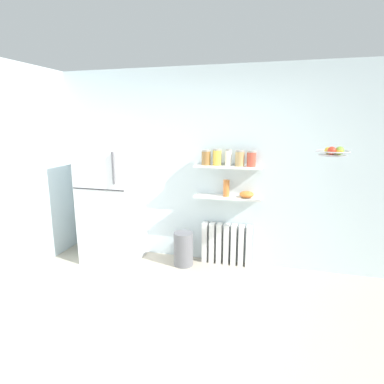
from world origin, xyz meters
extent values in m
plane|color=#B2A893|center=(0.00, 0.50, 0.00)|extent=(7.04, 7.04, 0.00)
cube|color=silver|center=(0.00, 2.05, 1.30)|extent=(7.04, 0.10, 2.60)
cube|color=silver|center=(-1.34, 1.68, 0.84)|extent=(0.73, 0.65, 1.67)
cube|color=#262628|center=(-1.34, 1.35, 1.07)|extent=(0.72, 0.01, 0.01)
cylinder|color=#4C4C51|center=(-1.11, 1.33, 1.35)|extent=(0.02, 0.02, 0.40)
cube|color=white|center=(-0.08, 1.92, 0.28)|extent=(0.07, 0.12, 0.56)
cube|color=white|center=(0.02, 1.92, 0.28)|extent=(0.07, 0.12, 0.56)
cube|color=white|center=(0.12, 1.92, 0.28)|extent=(0.07, 0.12, 0.56)
cube|color=white|center=(0.22, 1.92, 0.28)|extent=(0.07, 0.12, 0.56)
cube|color=white|center=(0.32, 1.92, 0.28)|extent=(0.07, 0.12, 0.56)
cube|color=white|center=(0.42, 1.92, 0.28)|extent=(0.07, 0.12, 0.56)
cube|color=white|center=(0.52, 1.92, 0.28)|extent=(0.07, 0.12, 0.56)
cube|color=white|center=(0.22, 1.89, 0.94)|extent=(0.86, 0.22, 0.02)
cube|color=white|center=(0.22, 1.89, 1.34)|extent=(0.86, 0.22, 0.02)
cylinder|color=olive|center=(-0.07, 1.89, 1.44)|extent=(0.12, 0.12, 0.18)
cylinder|color=gray|center=(-0.07, 1.89, 1.54)|extent=(0.11, 0.11, 0.02)
cylinder|color=yellow|center=(0.07, 1.89, 1.45)|extent=(0.11, 0.11, 0.19)
cylinder|color=gray|center=(0.07, 1.89, 1.56)|extent=(0.10, 0.10, 0.02)
cylinder|color=silver|center=(0.22, 1.89, 1.45)|extent=(0.08, 0.08, 0.19)
cylinder|color=gray|center=(0.22, 1.89, 1.56)|extent=(0.08, 0.08, 0.02)
cylinder|color=tan|center=(0.36, 1.89, 1.44)|extent=(0.12, 0.12, 0.18)
cylinder|color=gray|center=(0.36, 1.89, 1.54)|extent=(0.11, 0.11, 0.02)
cylinder|color=#C64C38|center=(0.51, 1.89, 1.44)|extent=(0.11, 0.11, 0.18)
cylinder|color=gray|center=(0.51, 1.89, 1.54)|extent=(0.11, 0.11, 0.02)
cylinder|color=#CC7033|center=(0.20, 1.89, 1.06)|extent=(0.08, 0.08, 0.22)
ellipsoid|color=orange|center=(0.46, 1.89, 0.99)|extent=(0.18, 0.18, 0.08)
cylinder|color=slate|center=(-0.34, 1.72, 0.23)|extent=(0.26, 0.26, 0.46)
torus|color=#B2B2B7|center=(1.37, 1.47, 1.60)|extent=(0.34, 0.34, 0.01)
cylinder|color=#A8A8AD|center=(1.37, 1.47, 1.56)|extent=(0.28, 0.28, 0.01)
sphere|color=#7FAD38|center=(1.44, 1.46, 1.61)|extent=(0.09, 0.09, 0.09)
sphere|color=gold|center=(1.33, 1.52, 1.60)|extent=(0.07, 0.07, 0.07)
sphere|color=red|center=(1.36, 1.44, 1.61)|extent=(0.09, 0.09, 0.09)
ellipsoid|color=yellow|center=(1.41, 1.44, 1.60)|extent=(0.12, 0.18, 0.07)
camera|label=1|loc=(0.83, -2.10, 1.90)|focal=29.65mm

